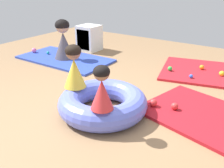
{
  "coord_description": "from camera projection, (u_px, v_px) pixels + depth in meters",
  "views": [
    {
      "loc": [
        1.74,
        -2.17,
        1.57
      ],
      "look_at": [
        0.11,
        0.21,
        0.32
      ],
      "focal_mm": 40.22,
      "sensor_mm": 36.0,
      "label": 1
    }
  ],
  "objects": [
    {
      "name": "ground_plane",
      "position": [
        95.0,
        110.0,
        3.17
      ],
      "size": [
        8.0,
        8.0,
        0.0
      ],
      "primitive_type": "plane",
      "color": "#93704C"
    },
    {
      "name": "gym_mat_near_left",
      "position": [
        215.0,
        120.0,
        2.92
      ],
      "size": [
        1.85,
        1.41,
        0.04
      ],
      "primitive_type": "cube",
      "rotation": [
        0.0,
        0.0,
        -0.23
      ],
      "color": "#B21923",
      "rests_on": "ground"
    },
    {
      "name": "gym_mat_far_right",
      "position": [
        195.0,
        71.0,
        4.43
      ],
      "size": [
        1.38,
        1.49,
        0.04
      ],
      "primitive_type": "cube",
      "rotation": [
        0.0,
        0.0,
        0.25
      ],
      "color": "red",
      "rests_on": "ground"
    },
    {
      "name": "gym_mat_front",
      "position": [
        65.0,
        59.0,
        5.07
      ],
      "size": [
        1.88,
        1.01,
        0.04
      ],
      "primitive_type": "cube",
      "rotation": [
        0.0,
        0.0,
        0.01
      ],
      "color": "#2D47B7",
      "rests_on": "ground"
    },
    {
      "name": "inflatable_cushion",
      "position": [
        103.0,
        103.0,
        3.06
      ],
      "size": [
        1.09,
        1.09,
        0.28
      ],
      "primitive_type": "torus",
      "color": "#6070E5",
      "rests_on": "ground"
    },
    {
      "name": "child_in_yellow",
      "position": [
        74.0,
        67.0,
        3.06
      ],
      "size": [
        0.33,
        0.33,
        0.54
      ],
      "rotation": [
        0.0,
        0.0,
        1.77
      ],
      "color": "yellow",
      "rests_on": "inflatable_cushion"
    },
    {
      "name": "child_in_red",
      "position": [
        102.0,
        88.0,
        2.55
      ],
      "size": [
        0.25,
        0.25,
        0.48
      ],
      "rotation": [
        0.0,
        0.0,
        1.6
      ],
      "color": "red",
      "rests_on": "inflatable_cushion"
    },
    {
      "name": "adult_seated",
      "position": [
        63.0,
        40.0,
        4.91
      ],
      "size": [
        0.56,
        0.56,
        0.77
      ],
      "rotation": [
        0.0,
        0.0,
        0.82
      ],
      "color": "#4C4751",
      "rests_on": "gym_mat_front"
    },
    {
      "name": "play_ball_red",
      "position": [
        175.0,
        106.0,
        3.09
      ],
      "size": [
        0.09,
        0.09,
        0.09
      ],
      "primitive_type": "sphere",
      "color": "red",
      "rests_on": "gym_mat_near_left"
    },
    {
      "name": "play_ball_blue",
      "position": [
        191.0,
        76.0,
        4.05
      ],
      "size": [
        0.06,
        0.06,
        0.06
      ],
      "primitive_type": "sphere",
      "color": "blue",
      "rests_on": "gym_mat_far_right"
    },
    {
      "name": "play_ball_green",
      "position": [
        170.0,
        69.0,
        4.36
      ],
      "size": [
        0.08,
        0.08,
        0.08
      ],
      "primitive_type": "sphere",
      "color": "green",
      "rests_on": "gym_mat_far_right"
    },
    {
      "name": "play_ball_yellow",
      "position": [
        222.0,
        73.0,
        4.14
      ],
      "size": [
        0.09,
        0.09,
        0.09
      ],
      "primitive_type": "sphere",
      "color": "yellow",
      "rests_on": "gym_mat_far_right"
    },
    {
      "name": "play_ball_orange",
      "position": [
        202.0,
        67.0,
        4.42
      ],
      "size": [
        0.08,
        0.08,
        0.08
      ],
      "primitive_type": "sphere",
      "color": "orange",
      "rests_on": "gym_mat_far_right"
    },
    {
      "name": "play_ball_pink",
      "position": [
        34.0,
        50.0,
        5.4
      ],
      "size": [
        0.1,
        0.1,
        0.1
      ],
      "primitive_type": "sphere",
      "color": "pink",
      "rests_on": "gym_mat_front"
    },
    {
      "name": "play_ball_teal",
      "position": [
        48.0,
        53.0,
        5.29
      ],
      "size": [
        0.06,
        0.06,
        0.06
      ],
      "primitive_type": "sphere",
      "color": "teal",
      "rests_on": "gym_mat_front"
    },
    {
      "name": "play_ball_red_second",
      "position": [
        153.0,
        103.0,
        3.17
      ],
      "size": [
        0.1,
        0.1,
        0.1
      ],
      "primitive_type": "sphere",
      "color": "red",
      "rests_on": "gym_mat_near_left"
    },
    {
      "name": "storage_cube",
      "position": [
        89.0,
        38.0,
        5.6
      ],
      "size": [
        0.44,
        0.44,
        0.56
      ],
      "color": "white",
      "rests_on": "ground"
    }
  ]
}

